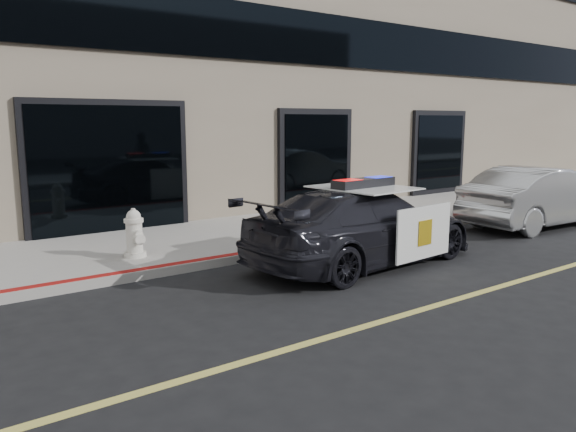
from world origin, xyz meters
TOP-DOWN VIEW (x-y plane):
  - ground at (0.00, 0.00)m, footprint 120.00×120.00m
  - sidewalk_n at (0.00, 5.25)m, footprint 60.00×3.50m
  - police_car at (1.72, 2.22)m, footprint 2.56×4.82m
  - silver_sedan at (7.44, 2.29)m, footprint 1.98×4.42m
  - fire_hydrant at (-1.48, 4.42)m, footprint 0.38×0.52m

SIDE VIEW (x-z plane):
  - ground at x=0.00m, z-range 0.00..0.00m
  - sidewalk_n at x=0.00m, z-range 0.00..0.15m
  - fire_hydrant at x=-1.48m, z-range 0.12..0.96m
  - police_car at x=1.72m, z-range -0.08..1.41m
  - silver_sedan at x=7.44m, z-range 0.00..1.40m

